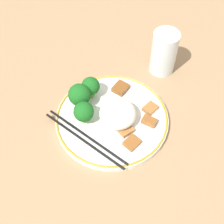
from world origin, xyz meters
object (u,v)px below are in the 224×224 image
object	(u,v)px
broccoli_back_left	(91,86)
broccoli_back_center	(80,95)
drinking_glass	(164,52)
broccoli_back_right	(84,111)
chopsticks	(85,138)
plate	(112,119)

from	to	relation	value
broccoli_back_left	broccoli_back_center	xyz separation A→B (m)	(-0.02, 0.03, 0.00)
broccoli_back_center	drinking_glass	xyz separation A→B (m)	(0.10, -0.21, 0.01)
broccoli_back_right	chopsticks	distance (m)	0.06
plate	broccoli_back_center	distance (m)	0.09
broccoli_back_left	plate	bearing A→B (deg)	-149.89
broccoli_back_left	chopsticks	xyz separation A→B (m)	(-0.12, 0.02, -0.03)
plate	chopsticks	world-z (taller)	chopsticks
plate	broccoli_back_right	world-z (taller)	broccoli_back_right
plate	broccoli_back_right	bearing A→B (deg)	87.21
broccoli_back_right	drinking_glass	distance (m)	0.25
plate	broccoli_back_center	world-z (taller)	broccoli_back_center
drinking_glass	broccoli_back_left	bearing A→B (deg)	112.70
broccoli_back_left	broccoli_back_center	size ratio (longest dim) A/B	0.88
broccoli_back_center	drinking_glass	world-z (taller)	drinking_glass
chopsticks	drinking_glass	bearing A→B (deg)	-46.76
broccoli_back_center	broccoli_back_right	distance (m)	0.04
broccoli_back_right	drinking_glass	size ratio (longest dim) A/B	0.48
broccoli_back_left	drinking_glass	xyz separation A→B (m)	(0.08, -0.18, 0.01)
drinking_glass	chopsticks	bearing A→B (deg)	133.24
plate	broccoli_back_right	xyz separation A→B (m)	(0.00, 0.06, 0.04)
broccoli_back_center	chopsticks	size ratio (longest dim) A/B	0.37
drinking_glass	broccoli_back_right	bearing A→B (deg)	124.93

